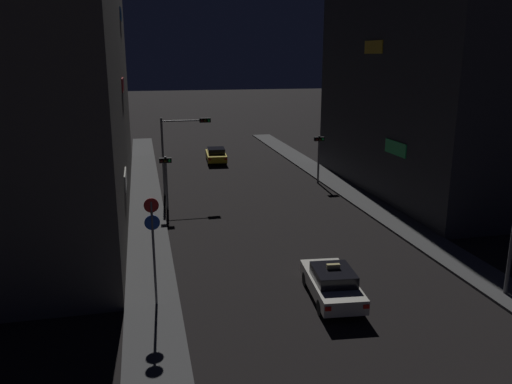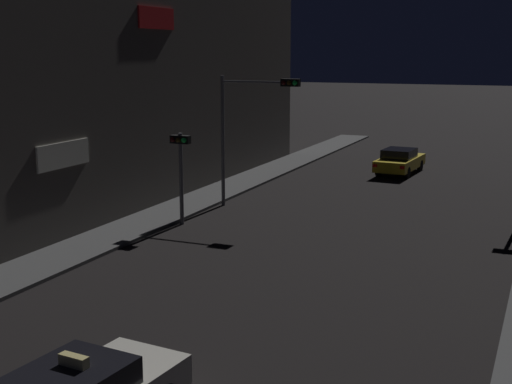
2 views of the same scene
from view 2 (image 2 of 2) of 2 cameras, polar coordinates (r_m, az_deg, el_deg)
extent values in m
cube|color=#4C4C4C|center=(30.49, -6.67, -1.51)|extent=(2.25, 58.71, 0.12)
cube|color=#514C47|center=(33.45, -14.47, 14.48)|extent=(8.37, 32.94, 17.67)
cube|color=white|center=(25.84, -15.23, 2.90)|extent=(0.08, 2.80, 0.90)
cube|color=red|center=(31.06, -8.01, 13.68)|extent=(0.08, 2.80, 0.90)
cube|color=black|center=(13.05, -14.68, -14.55)|extent=(1.77, 2.12, 0.50)
cylinder|color=black|center=(14.94, -12.62, -14.61)|extent=(0.28, 0.66, 0.64)
cube|color=#F4E08C|center=(12.97, -14.45, -13.01)|extent=(0.57, 0.23, 0.20)
cube|color=yellow|center=(40.51, 11.50, 2.33)|extent=(2.11, 4.52, 0.60)
cube|color=black|center=(40.24, 11.45, 3.06)|extent=(1.72, 2.09, 0.50)
cube|color=red|center=(38.60, 9.53, 2.11)|extent=(0.24, 0.08, 0.16)
cube|color=red|center=(38.19, 11.68, 1.94)|extent=(0.24, 0.08, 0.16)
cylinder|color=black|center=(42.07, 10.94, 2.26)|extent=(0.26, 0.65, 0.64)
cylinder|color=black|center=(41.66, 13.05, 2.09)|extent=(0.26, 0.65, 0.64)
cylinder|color=black|center=(39.49, 9.82, 1.72)|extent=(0.26, 0.65, 0.64)
cylinder|color=black|center=(39.05, 12.06, 1.53)|extent=(0.26, 0.65, 0.64)
cylinder|color=slate|center=(31.18, -2.69, 4.08)|extent=(0.16, 0.16, 5.73)
cylinder|color=slate|center=(30.32, -0.02, 8.84)|extent=(3.14, 0.10, 0.10)
cube|color=black|center=(29.74, 2.80, 8.78)|extent=(0.80, 0.28, 0.32)
sphere|color=#3F0C0C|center=(29.66, 2.22, 8.78)|extent=(0.20, 0.20, 0.20)
sphere|color=#3F2D0C|center=(29.57, 2.68, 8.77)|extent=(0.20, 0.20, 0.20)
sphere|color=#19E54C|center=(29.49, 3.14, 8.76)|extent=(0.20, 0.20, 0.20)
cylinder|color=slate|center=(28.00, -6.04, 1.04)|extent=(0.16, 0.16, 3.64)
cube|color=black|center=(27.77, -6.11, 4.23)|extent=(0.80, 0.28, 0.32)
sphere|color=#3F0C0C|center=(27.74, -6.73, 4.21)|extent=(0.20, 0.20, 0.20)
sphere|color=#3F2D0C|center=(27.61, -6.28, 4.19)|extent=(0.20, 0.20, 0.20)
sphere|color=#19E54C|center=(27.49, -5.83, 4.16)|extent=(0.20, 0.20, 0.20)
camera|label=1|loc=(17.84, -101.02, 8.37)|focal=35.99mm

